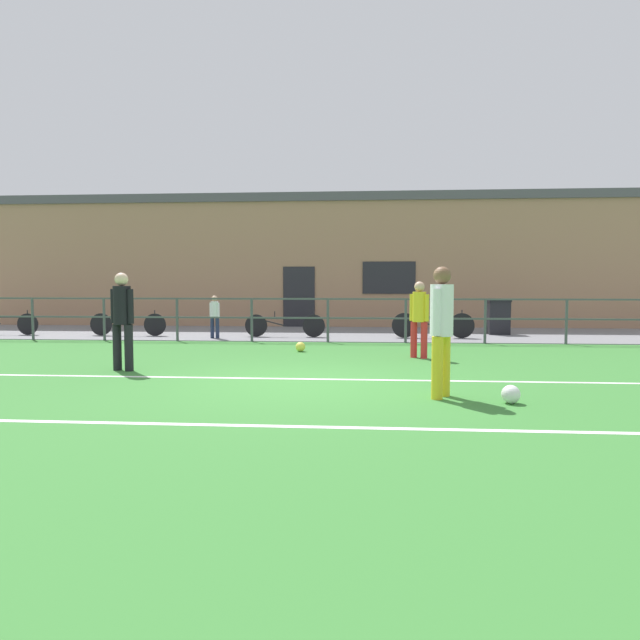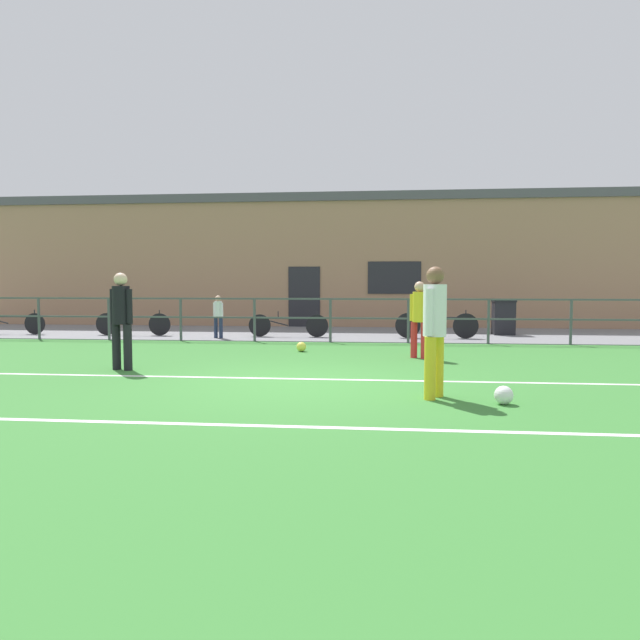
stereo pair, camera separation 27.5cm
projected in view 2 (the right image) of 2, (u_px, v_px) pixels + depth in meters
ground at (298, 384)px, 8.96m from camera, size 60.00×44.00×0.04m
field_line_touchline at (301, 379)px, 9.26m from camera, size 36.00×0.11×0.00m
field_line_hash at (262, 426)px, 6.23m from camera, size 36.00×0.11×0.00m
pavement_strip at (337, 333)px, 17.39m from camera, size 48.00×5.00×0.02m
perimeter_fence at (330, 314)px, 14.86m from camera, size 36.07×0.07×1.15m
clubhouse_facade at (345, 261)px, 20.91m from camera, size 28.00×2.56×4.65m
player_goalkeeper at (121, 315)px, 10.16m from camera, size 0.46×0.30×1.73m
player_striker at (419, 315)px, 11.74m from camera, size 0.38×0.28×1.58m
player_winger at (435, 324)px, 7.67m from camera, size 0.31×0.44×1.77m
soccer_ball_match at (301, 347)px, 12.92m from camera, size 0.22×0.22×0.22m
soccer_ball_spare at (504, 395)px, 7.33m from camera, size 0.24×0.24×0.24m
spectator_child at (218, 314)px, 15.82m from camera, size 0.31×0.21×1.18m
bicycle_parked_0 at (133, 324)px, 16.68m from camera, size 2.25×0.04×0.74m
bicycle_parked_1 at (8, 323)px, 17.07m from camera, size 2.29×0.04×0.73m
bicycle_parked_2 at (288, 325)px, 16.21m from camera, size 2.27×0.04×0.73m
bicycle_parked_3 at (436, 325)px, 15.79m from camera, size 2.26×0.04×0.78m
trash_bin_0 at (504, 317)px, 16.87m from camera, size 0.64×0.54×1.04m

